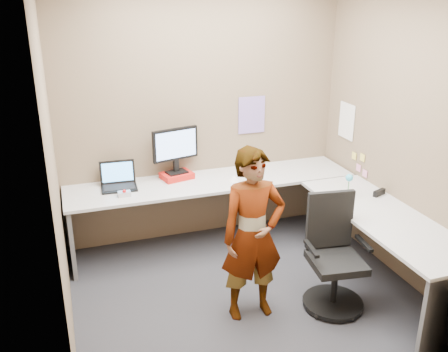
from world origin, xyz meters
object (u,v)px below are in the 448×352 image
object	(u,v)px
office_chair	(333,263)
monitor	(175,147)
person	(253,235)
desk	(274,210)

from	to	relation	value
office_chair	monitor	bearing A→B (deg)	129.96
office_chair	person	bearing A→B (deg)	179.72
monitor	office_chair	world-z (taller)	monitor
desk	monitor	world-z (taller)	monitor
desk	office_chair	world-z (taller)	office_chair
monitor	person	size ratio (longest dim) A/B	0.34
person	monitor	bearing A→B (deg)	101.08
monitor	office_chair	xyz separation A→B (m)	(0.98, -1.55, -0.67)
desk	person	size ratio (longest dim) A/B	2.04
monitor	office_chair	bearing A→B (deg)	-70.91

